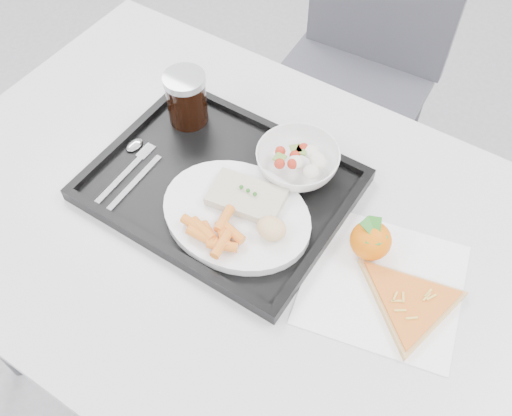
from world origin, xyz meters
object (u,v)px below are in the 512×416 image
at_px(tangerine, 371,240).
at_px(pizza_slice, 410,302).
at_px(salad_bowl, 298,161).
at_px(cola_glass, 186,98).
at_px(tray, 221,186).
at_px(chair, 358,59).
at_px(table, 239,242).
at_px(dinner_plate, 236,215).

bearing_deg(tangerine, pizza_slice, -28.86).
distance_m(salad_bowl, cola_glass, 0.25).
height_order(tray, pizza_slice, tray).
bearing_deg(salad_bowl, chair, 103.66).
bearing_deg(tray, cola_glass, 145.44).
relative_size(table, cola_glass, 11.11).
bearing_deg(cola_glass, salad_bowl, 0.72).
bearing_deg(table, salad_bowl, 78.16).
distance_m(chair, pizza_slice, 0.89).
distance_m(tray, pizza_slice, 0.39).
xyz_separation_m(tray, pizza_slice, (0.39, -0.03, 0.00)).
bearing_deg(table, cola_glass, 146.17).
height_order(table, tangerine, tangerine).
distance_m(table, tangerine, 0.25).
xyz_separation_m(chair, tangerine, (0.34, -0.69, 0.25)).
bearing_deg(chair, tangerine, -63.99).
relative_size(tray, pizza_slice, 1.73).
height_order(table, pizza_slice, pizza_slice).
xyz_separation_m(table, tray, (-0.07, 0.04, 0.08)).
bearing_deg(pizza_slice, dinner_plate, -177.00).
relative_size(tray, tangerine, 6.25).
xyz_separation_m(chair, pizza_slice, (0.44, -0.74, 0.22)).
bearing_deg(dinner_plate, tangerine, 18.14).
relative_size(dinner_plate, tangerine, 3.75).
relative_size(cola_glass, tangerine, 1.50).
distance_m(table, pizza_slice, 0.33).
bearing_deg(salad_bowl, dinner_plate, -101.98).
bearing_deg(pizza_slice, salad_bowl, 154.97).
height_order(dinner_plate, salad_bowl, salad_bowl).
xyz_separation_m(salad_bowl, pizza_slice, (0.29, -0.13, -0.03)).
bearing_deg(dinner_plate, chair, 98.67).
xyz_separation_m(dinner_plate, cola_glass, (-0.21, 0.15, 0.05)).
bearing_deg(tangerine, tray, -174.77).
height_order(salad_bowl, pizza_slice, salad_bowl).
height_order(salad_bowl, tangerine, tangerine).
bearing_deg(table, chair, 98.78).
distance_m(tray, dinner_plate, 0.08).
relative_size(chair, pizza_slice, 3.57).
relative_size(table, salad_bowl, 7.89).
bearing_deg(cola_glass, chair, 80.78).
relative_size(tangerine, pizza_slice, 0.28).
bearing_deg(pizza_slice, chair, 120.39).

